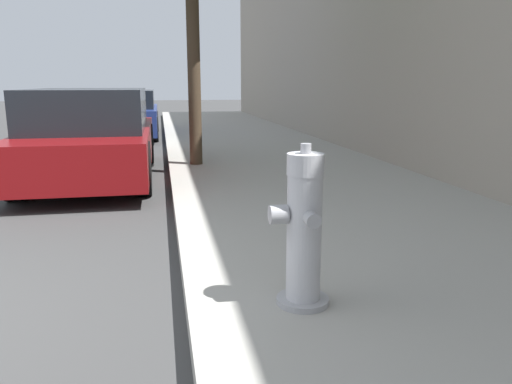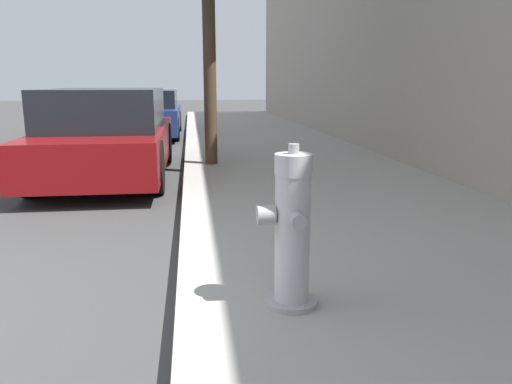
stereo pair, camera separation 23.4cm
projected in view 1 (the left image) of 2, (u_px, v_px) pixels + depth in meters
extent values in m
cube|color=#99968E|center=(447.00, 287.00, 3.43)|extent=(3.57, 40.00, 0.16)
cylinder|color=#97979C|center=(303.00, 300.00, 3.00)|extent=(0.32, 0.32, 0.04)
cylinder|color=#B2B2B7|center=(304.00, 238.00, 2.91)|extent=(0.20, 0.20, 0.75)
cylinder|color=#B2B2B7|center=(306.00, 164.00, 2.82)|extent=(0.21, 0.21, 0.12)
cylinder|color=#97979C|center=(306.00, 148.00, 2.80)|extent=(0.06, 0.06, 0.06)
cylinder|color=#97979C|center=(312.00, 220.00, 2.74)|extent=(0.08, 0.09, 0.08)
cylinder|color=#97979C|center=(298.00, 207.00, 3.02)|extent=(0.08, 0.09, 0.08)
cylinder|color=#97979C|center=(279.00, 214.00, 2.85)|extent=(0.10, 0.11, 0.11)
cube|color=maroon|center=(93.00, 147.00, 7.65)|extent=(1.74, 4.47, 0.58)
cube|color=black|center=(89.00, 109.00, 7.35)|extent=(1.60, 2.46, 0.58)
cylinder|color=black|center=(57.00, 146.00, 8.86)|extent=(0.20, 0.72, 0.72)
cylinder|color=black|center=(148.00, 144.00, 9.15)|extent=(0.20, 0.72, 0.72)
cylinder|color=black|center=(14.00, 173.00, 6.20)|extent=(0.20, 0.72, 0.72)
cylinder|color=black|center=(143.00, 169.00, 6.49)|extent=(0.20, 0.72, 0.72)
cube|color=navy|center=(124.00, 119.00, 13.53)|extent=(1.76, 4.25, 0.63)
cube|color=black|center=(123.00, 99.00, 13.25)|extent=(1.62, 2.34, 0.46)
cylinder|color=black|center=(100.00, 122.00, 14.68)|extent=(0.20, 0.62, 0.62)
cylinder|color=black|center=(155.00, 121.00, 14.97)|extent=(0.20, 0.62, 0.62)
cylinder|color=black|center=(87.00, 131.00, 12.15)|extent=(0.20, 0.62, 0.62)
cylinder|color=black|center=(154.00, 129.00, 12.45)|extent=(0.20, 0.62, 0.62)
cylinder|color=#423323|center=(194.00, 64.00, 7.78)|extent=(0.20, 0.20, 3.16)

